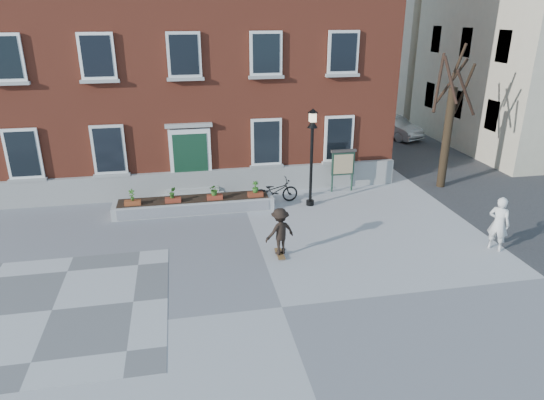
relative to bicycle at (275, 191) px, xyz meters
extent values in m
plane|color=#A0A0A3|center=(-1.29, -7.46, -0.51)|extent=(100.00, 100.00, 0.00)
cube|color=#5F5F62|center=(-7.29, -6.46, -0.50)|extent=(6.00, 6.00, 0.01)
imported|color=black|center=(0.00, 0.00, 0.00)|extent=(1.98, 0.84, 1.01)
imported|color=silver|center=(9.36, 9.47, 0.14)|extent=(2.74, 4.18, 1.30)
imported|color=silver|center=(6.33, -5.48, 0.42)|extent=(0.76, 0.80, 1.84)
cube|color=brown|center=(-3.29, 6.54, 5.49)|extent=(18.00, 10.00, 12.00)
cube|color=#979792|center=(-3.29, 1.42, 0.04)|extent=(18.00, 0.24, 1.10)
cube|color=#9F9F9A|center=(-3.29, 1.29, -0.41)|extent=(2.60, 0.80, 0.20)
cube|color=#A9A9A3|center=(-3.29, 1.44, -0.21)|extent=(2.20, 0.50, 0.20)
cube|color=white|center=(-3.29, 1.46, 1.14)|extent=(1.70, 0.12, 2.50)
cube|color=#133622|center=(-3.29, 1.41, 1.04)|extent=(1.40, 0.06, 2.30)
cube|color=#A8A9A3|center=(-3.29, 1.42, 2.54)|extent=(1.90, 0.25, 0.15)
cube|color=white|center=(-9.69, 1.44, 1.69)|extent=(1.30, 0.10, 2.00)
cube|color=black|center=(-9.69, 1.39, 1.69)|extent=(1.08, 0.04, 1.78)
cube|color=#979792|center=(-9.69, 1.38, 0.63)|extent=(1.44, 0.20, 0.12)
cube|color=white|center=(-9.69, 1.44, 5.29)|extent=(1.30, 0.10, 1.70)
cube|color=black|center=(-9.69, 1.39, 5.29)|extent=(1.08, 0.04, 1.48)
cube|color=#AAAAA5|center=(-9.69, 1.38, 4.38)|extent=(1.44, 0.20, 0.12)
cube|color=silver|center=(-6.49, 1.44, 1.69)|extent=(1.30, 0.10, 2.00)
cube|color=black|center=(-6.49, 1.39, 1.69)|extent=(1.08, 0.04, 1.78)
cube|color=#A0A09B|center=(-6.49, 1.38, 0.63)|extent=(1.44, 0.20, 0.12)
cube|color=white|center=(-6.49, 1.44, 5.29)|extent=(1.30, 0.10, 1.70)
cube|color=black|center=(-6.49, 1.39, 5.29)|extent=(1.08, 0.04, 1.48)
cube|color=#ACABA6|center=(-6.49, 1.38, 4.38)|extent=(1.44, 0.20, 0.12)
cube|color=silver|center=(-3.29, 1.44, 5.29)|extent=(1.30, 0.10, 1.70)
cube|color=black|center=(-3.29, 1.39, 5.29)|extent=(1.08, 0.04, 1.48)
cube|color=#A8A8A3|center=(-3.29, 1.38, 4.38)|extent=(1.44, 0.20, 0.12)
cube|color=white|center=(-0.09, 1.44, 1.69)|extent=(1.30, 0.10, 2.00)
cube|color=black|center=(-0.09, 1.39, 1.69)|extent=(1.08, 0.04, 1.78)
cube|color=gray|center=(-0.09, 1.38, 0.63)|extent=(1.44, 0.20, 0.12)
cube|color=white|center=(-0.09, 1.44, 5.29)|extent=(1.30, 0.10, 1.70)
cube|color=black|center=(-0.09, 1.39, 5.29)|extent=(1.08, 0.04, 1.48)
cube|color=gray|center=(-0.09, 1.38, 4.38)|extent=(1.44, 0.20, 0.12)
cube|color=white|center=(3.11, 1.44, 1.69)|extent=(1.30, 0.10, 2.00)
cube|color=black|center=(3.11, 1.39, 1.69)|extent=(1.08, 0.04, 1.78)
cube|color=#A6A5A0|center=(3.11, 1.38, 0.63)|extent=(1.44, 0.20, 0.12)
cube|color=silver|center=(3.11, 1.44, 5.29)|extent=(1.30, 0.10, 1.70)
cube|color=black|center=(3.11, 1.39, 5.29)|extent=(1.08, 0.04, 1.48)
cube|color=#A2A29D|center=(3.11, 1.38, 4.38)|extent=(1.44, 0.20, 0.12)
cube|color=#B7B8B3|center=(-3.29, -0.26, -0.26)|extent=(6.20, 1.10, 0.50)
cube|color=#BABABA|center=(-3.29, -0.82, -0.26)|extent=(5.80, 0.02, 0.40)
cube|color=black|center=(-3.29, -0.26, -0.01)|extent=(5.80, 0.90, 0.06)
cube|color=brown|center=(-5.59, -0.51, 0.09)|extent=(0.60, 0.25, 0.20)
imported|color=#2F601D|center=(-5.59, -0.51, 0.42)|extent=(0.24, 0.24, 0.45)
cube|color=maroon|center=(-4.09, -0.51, 0.09)|extent=(0.60, 0.25, 0.20)
imported|color=#2B5C1B|center=(-4.09, -0.51, 0.42)|extent=(0.25, 0.25, 0.45)
cube|color=maroon|center=(-2.49, -0.51, 0.09)|extent=(0.60, 0.25, 0.20)
imported|color=#2E611D|center=(-2.49, -0.51, 0.42)|extent=(0.40, 0.40, 0.45)
cube|color=maroon|center=(-0.89, -0.51, 0.09)|extent=(0.60, 0.25, 0.20)
imported|color=#2D661E|center=(-0.89, -0.51, 0.42)|extent=(0.25, 0.25, 0.45)
cylinder|color=#322416|center=(7.71, 0.54, 1.69)|extent=(0.36, 0.36, 4.40)
cylinder|color=black|center=(8.21, 0.54, 3.78)|extent=(0.12, 1.12, 2.23)
cylinder|color=black|center=(7.88, 1.06, 4.05)|extent=(1.18, 0.49, 1.97)
cylinder|color=black|center=(7.21, 0.90, 4.04)|extent=(0.88, 1.14, 2.35)
cylinder|color=#301D15|center=(7.40, 0.32, 4.22)|extent=(0.60, 0.77, 1.90)
cylinder|color=#301E15|center=(7.91, -0.09, 3.74)|extent=(1.39, 0.55, 1.95)
cylinder|color=#302115|center=(7.87, 0.67, 4.87)|extent=(0.43, 0.48, 1.58)
cube|color=#3A3A3C|center=(10.71, 10.54, -0.50)|extent=(8.00, 36.00, 0.01)
cube|color=beige|center=(16.71, 18.54, 5.99)|extent=(10.00, 11.00, 13.00)
cube|color=black|center=(11.75, 3.34, 1.99)|extent=(0.08, 1.00, 1.50)
cube|color=black|center=(11.75, 6.54, 1.99)|extent=(0.08, 1.00, 1.50)
cube|color=black|center=(11.75, 9.74, 1.99)|extent=(0.08, 1.00, 1.50)
cube|color=black|center=(11.75, 3.34, 5.29)|extent=(0.08, 1.00, 1.50)
cube|color=black|center=(11.75, 6.54, 5.29)|extent=(0.08, 1.00, 1.50)
cube|color=black|center=(11.75, 9.74, 5.29)|extent=(0.08, 1.00, 1.50)
cylinder|color=black|center=(1.35, -0.53, -0.41)|extent=(0.32, 0.32, 0.20)
cylinder|color=black|center=(1.35, -0.53, 1.09)|extent=(0.12, 0.12, 3.20)
cone|color=black|center=(1.35, -0.53, 2.84)|extent=(0.40, 0.40, 0.30)
cube|color=beige|center=(1.35, -0.53, 3.09)|extent=(0.24, 0.24, 0.34)
cone|color=black|center=(1.35, -0.53, 3.34)|extent=(0.40, 0.40, 0.16)
cylinder|color=#183125|center=(2.68, 0.79, 0.39)|extent=(0.08, 0.08, 1.80)
cylinder|color=#193224|center=(3.58, 0.79, 0.39)|extent=(0.08, 0.08, 1.80)
cube|color=#172E23|center=(3.13, 0.79, 0.74)|extent=(1.00, 0.10, 1.00)
cube|color=#CFC186|center=(3.13, 0.73, 0.74)|extent=(0.85, 0.02, 0.85)
cube|color=#3D3735|center=(3.13, 0.79, 1.31)|extent=(1.10, 0.16, 0.10)
cube|color=brown|center=(-0.75, -4.57, -0.45)|extent=(0.22, 0.78, 0.03)
cylinder|color=black|center=(-0.84, -4.85, -0.48)|extent=(0.03, 0.05, 0.05)
cylinder|color=black|center=(-0.66, -4.85, -0.48)|extent=(0.03, 0.05, 0.05)
cylinder|color=black|center=(-0.84, -4.29, -0.48)|extent=(0.03, 0.05, 0.05)
cylinder|color=black|center=(-0.66, -4.29, -0.48)|extent=(0.03, 0.05, 0.05)
imported|color=black|center=(-0.75, -4.57, 0.35)|extent=(1.14, 0.89, 1.56)
camera|label=1|loc=(-3.63, -18.20, 6.87)|focal=32.00mm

